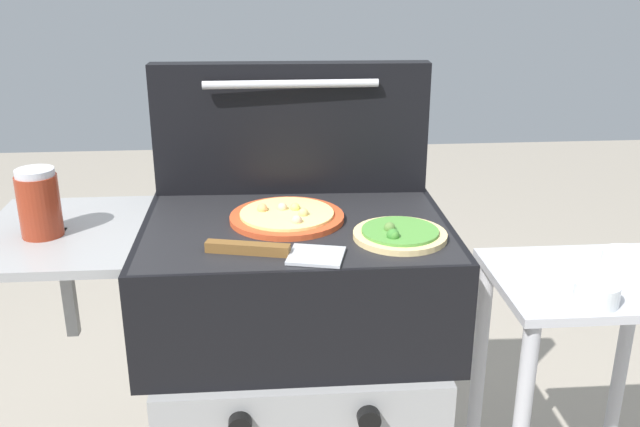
# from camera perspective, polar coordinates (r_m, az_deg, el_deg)

# --- Properties ---
(grill) EXTENTS (0.96, 0.53, 0.90)m
(grill) POSITION_cam_1_polar(r_m,az_deg,el_deg) (1.52, -2.41, -5.93)
(grill) COLOR black
(grill) RESTS_ON ground_plane
(grill_lid_open) EXTENTS (0.63, 0.09, 0.30)m
(grill_lid_open) POSITION_cam_1_polar(r_m,az_deg,el_deg) (1.63, -2.37, 6.92)
(grill_lid_open) COLOR black
(grill_lid_open) RESTS_ON grill
(pizza_cheese) EXTENTS (0.24, 0.24, 0.03)m
(pizza_cheese) POSITION_cam_1_polar(r_m,az_deg,el_deg) (1.48, -2.69, -0.23)
(pizza_cheese) COLOR #C64723
(pizza_cheese) RESTS_ON grill
(pizza_veggie) EXTENTS (0.19, 0.19, 0.03)m
(pizza_veggie) POSITION_cam_1_polar(r_m,az_deg,el_deg) (1.39, 6.43, -1.66)
(pizza_veggie) COLOR #E0C17F
(pizza_veggie) RESTS_ON grill
(sauce_jar) EXTENTS (0.08, 0.08, 0.14)m
(sauce_jar) POSITION_cam_1_polar(r_m,az_deg,el_deg) (1.49, -21.77, 0.78)
(sauce_jar) COLOR maroon
(sauce_jar) RESTS_ON grill
(spatula) EXTENTS (0.27, 0.12, 0.02)m
(spatula) POSITION_cam_1_polar(r_m,az_deg,el_deg) (1.31, -3.60, -3.07)
(spatula) COLOR #B7BABF
(spatula) RESTS_ON grill
(prep_table) EXTENTS (0.44, 0.36, 0.75)m
(prep_table) POSITION_cam_1_polar(r_m,az_deg,el_deg) (1.78, 20.33, -11.07)
(prep_table) COLOR #B2B2B7
(prep_table) RESTS_ON ground_plane
(topping_bowl_near) EXTENTS (0.11, 0.11, 0.04)m
(topping_bowl_near) POSITION_cam_1_polar(r_m,az_deg,el_deg) (1.74, 23.48, -3.62)
(topping_bowl_near) COLOR silver
(topping_bowl_near) RESTS_ON prep_table
(topping_bowl_far) EXTENTS (0.09, 0.09, 0.04)m
(topping_bowl_far) POSITION_cam_1_polar(r_m,az_deg,el_deg) (1.56, 21.45, -6.12)
(topping_bowl_far) COLOR silver
(topping_bowl_far) RESTS_ON prep_table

